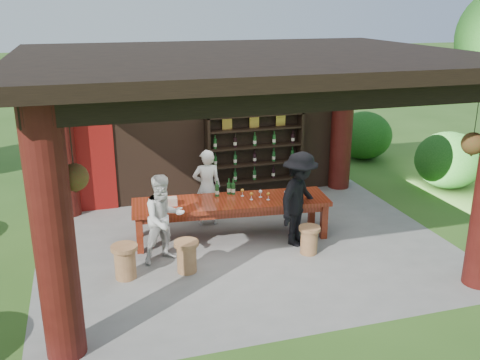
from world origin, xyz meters
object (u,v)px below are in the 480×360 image
object	(u,v)px
wine_shelf	(255,156)
host	(207,188)
guest_woman	(164,219)
tasting_table	(231,206)
stool_near_left	(187,256)
stool_far_left	(125,261)
napkin_basket	(170,201)
guest_man	(299,199)
stool_near_right	(309,239)

from	to	relation	value
wine_shelf	host	distance (m)	1.89
wine_shelf	guest_woman	bearing A→B (deg)	-133.43
tasting_table	stool_near_left	world-z (taller)	tasting_table
host	stool_far_left	bearing A→B (deg)	49.70
guest_woman	napkin_basket	distance (m)	0.73
tasting_table	stool_far_left	bearing A→B (deg)	-153.09
guest_woman	wine_shelf	bearing A→B (deg)	29.60
tasting_table	guest_woman	size ratio (longest dim) A/B	2.41
tasting_table	napkin_basket	xyz separation A→B (m)	(-1.14, 0.08, 0.18)
napkin_basket	guest_man	bearing A→B (deg)	-17.65
wine_shelf	tasting_table	xyz separation A→B (m)	(-1.12, -2.00, -0.35)
wine_shelf	stool_near_right	world-z (taller)	wine_shelf
stool_near_right	guest_man	xyz separation A→B (m)	(-0.03, 0.44, 0.61)
napkin_basket	tasting_table	bearing A→B (deg)	-4.08
stool_near_right	stool_far_left	distance (m)	3.23
stool_near_left	guest_man	world-z (taller)	guest_man
guest_woman	stool_far_left	bearing A→B (deg)	-165.40
napkin_basket	host	bearing A→B (deg)	38.41
wine_shelf	tasting_table	distance (m)	2.32
stool_far_left	host	xyz separation A→B (m)	(1.80, 1.82, 0.48)
guest_woman	guest_man	size ratio (longest dim) A/B	0.88
stool_far_left	guest_woman	distance (m)	0.97
wine_shelf	stool_near_left	world-z (taller)	wine_shelf
host	napkin_basket	size ratio (longest dim) A/B	5.99
stool_near_right	host	bearing A→B (deg)	127.97
wine_shelf	napkin_basket	world-z (taller)	wine_shelf
stool_near_left	host	distance (m)	2.11
guest_man	guest_woman	bearing A→B (deg)	139.89
wine_shelf	host	world-z (taller)	wine_shelf
wine_shelf	stool_far_left	xyz separation A→B (m)	(-3.20, -3.06, -0.69)
tasting_table	guest_man	xyz separation A→B (m)	(1.12, -0.64, 0.24)
stool_far_left	stool_near_right	bearing A→B (deg)	-0.29
stool_near_left	guest_woman	xyz separation A→B (m)	(-0.28, 0.52, 0.49)
stool_far_left	guest_man	size ratio (longest dim) A/B	0.33
guest_woman	guest_man	xyz separation A→B (m)	(2.48, -0.02, 0.10)
stool_far_left	guest_man	bearing A→B (deg)	7.49
wine_shelf	napkin_basket	xyz separation A→B (m)	(-2.26, -1.92, -0.17)
wine_shelf	stool_near_right	distance (m)	3.16
wine_shelf	guest_woman	world-z (taller)	wine_shelf
wine_shelf	napkin_basket	size ratio (longest dim) A/B	8.60
tasting_table	napkin_basket	size ratio (longest dim) A/B	14.46
napkin_basket	stool_near_left	bearing A→B (deg)	-87.36
tasting_table	guest_man	bearing A→B (deg)	-29.70
stool_near_right	stool_far_left	bearing A→B (deg)	179.71
stool_near_right	stool_far_left	size ratio (longest dim) A/B	0.89
guest_man	napkin_basket	xyz separation A→B (m)	(-2.26, 0.72, -0.06)
wine_shelf	guest_woman	distance (m)	3.61
wine_shelf	stool_near_right	bearing A→B (deg)	-89.51
stool_near_left	guest_woman	bearing A→B (deg)	118.09
guest_man	tasting_table	bearing A→B (deg)	110.72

